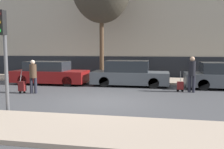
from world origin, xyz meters
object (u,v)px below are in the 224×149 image
parked_car_0 (50,73)px  pedestrian_right (192,72)px  pedestrian_left (33,75)px  traffic_light (3,40)px  trolley_left (22,86)px  trolley_right (180,86)px  parked_car_1 (129,74)px

parked_car_0 → pedestrian_right: pedestrian_right is taller
pedestrian_right → pedestrian_left: bearing=-155.4°
pedestrian_right → traffic_light: 8.73m
trolley_left → pedestrian_right: bearing=13.0°
pedestrian_left → trolley_right: pedestrian_left is taller
pedestrian_left → traffic_light: size_ratio=0.48×
parked_car_0 → trolley_left: parked_car_0 is taller
trolley_left → traffic_light: size_ratio=0.33×
traffic_light → trolley_left: bearing=112.7°
pedestrian_left → trolley_right: (7.11, 1.87, -0.62)m
parked_car_0 → pedestrian_right: 8.43m
pedestrian_left → trolley_left: size_ratio=1.45×
pedestrian_left → trolley_left: bearing=-179.9°
pedestrian_left → pedestrian_right: pedestrian_right is taller
trolley_left → pedestrian_right: pedestrian_right is taller
pedestrian_right → trolley_left: bearing=-155.4°
pedestrian_left → pedestrian_right: size_ratio=0.91×
pedestrian_left → trolley_right: 7.37m
pedestrian_left → trolley_right: size_ratio=1.57×
parked_car_1 → traffic_light: traffic_light is taller
pedestrian_right → trolley_right: size_ratio=1.71×
parked_car_0 → pedestrian_left: bearing=-78.7°
trolley_right → traffic_light: size_ratio=0.31×
parked_car_1 → pedestrian_right: 3.72m
trolley_right → pedestrian_left: bearing=-165.3°
parked_car_1 → pedestrian_right: size_ratio=2.49×
parked_car_1 → trolley_left: (-4.84, -3.49, -0.33)m
parked_car_0 → parked_car_1: (4.95, 0.14, 0.03)m
parked_car_1 → traffic_light: bearing=-115.7°
trolley_left → traffic_light: bearing=-67.3°
pedestrian_right → trolley_right: pedestrian_right is taller
parked_car_0 → pedestrian_left: size_ratio=2.78×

